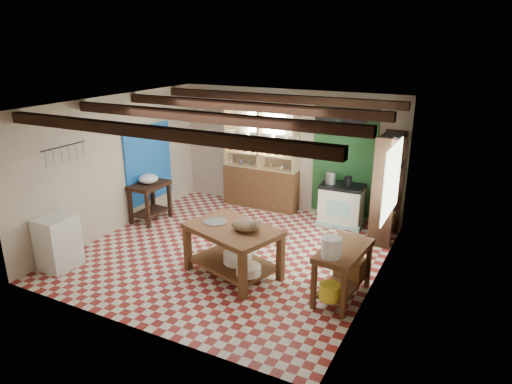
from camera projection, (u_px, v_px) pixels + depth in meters
The scene contains 30 objects.
floor at pixel (230, 252), 8.07m from camera, with size 5.00×5.00×0.02m, color maroon.
ceiling at pixel (227, 104), 7.23m from camera, with size 5.00×5.00×0.02m, color #444449.
wall_back at pixel (288, 151), 9.76m from camera, with size 5.00×0.04×2.60m, color beige.
wall_front at pixel (125, 236), 5.54m from camera, with size 5.00×0.04×2.60m, color beige.
wall_left at pixel (116, 164), 8.73m from camera, with size 0.04×5.00×2.60m, color beige.
wall_right at pixel (379, 205), 6.57m from camera, with size 0.04×5.00×2.60m, color beige.
ceiling_beams at pixel (228, 111), 7.27m from camera, with size 5.00×3.80×0.15m, color #311B11.
blue_wall_patch at pixel (149, 163), 9.54m from camera, with size 0.04×1.40×1.60m, color blue.
green_wall_patch at pixel (344, 160), 9.21m from camera, with size 1.30×0.04×2.30m, color #205024.
window_back at pixel (267, 130), 9.83m from camera, with size 0.90×0.02×0.80m, color beige.
window_right at pixel (392, 180), 7.39m from camera, with size 0.02×1.30×1.20m, color beige.
utensil_rail at pixel (64, 153), 7.53m from camera, with size 0.06×0.90×0.28m, color black.
pot_rack at pixel (341, 117), 8.56m from camera, with size 0.86×0.12×0.36m, color black.
shelving_unit at pixel (261, 159), 9.90m from camera, with size 1.70×0.34×2.20m, color tan.
tall_rack at pixel (388, 188), 8.28m from camera, with size 0.40×0.86×2.00m, color #311B11.
work_table at pixel (233, 251), 7.18m from camera, with size 1.42×0.95×0.81m, color brown.
stove at pixel (341, 204), 9.17m from camera, with size 0.85×0.57×0.83m, color white.
prep_table at pixel (150, 202), 9.34m from camera, with size 0.55×0.79×0.80m, color #311B11.
white_cabinet at pixel (58, 242), 7.41m from camera, with size 0.49×0.58×0.87m, color white.
right_counter at pixel (342, 273), 6.55m from camera, with size 0.55×1.09×0.78m, color brown.
cat at pixel (246, 225), 6.89m from camera, with size 0.43×0.33×0.20m, color #8F7153.
steel_tray at pixel (215, 222), 7.25m from camera, with size 0.37×0.37×0.02m, color #9C9CA3.
basin_large at pixel (238, 257), 7.22m from camera, with size 0.46×0.46×0.16m, color white.
basin_small at pixel (249, 270), 6.86m from camera, with size 0.38×0.38×0.13m, color white.
kettle_left at pixel (331, 177), 9.10m from camera, with size 0.21×0.21×0.25m, color #9C9CA3.
kettle_right at pixel (348, 181), 8.97m from camera, with size 0.15×0.15×0.19m, color black.
enamel_bowl at pixel (149, 179), 9.18m from camera, with size 0.39×0.39×0.19m, color white.
white_bucket at pixel (331, 247), 6.12m from camera, with size 0.28×0.28×0.28m, color white.
wicker_basket at pixel (350, 267), 6.80m from camera, with size 0.40×0.32×0.28m, color #9D703F.
yellow_tub at pixel (330, 291), 6.21m from camera, with size 0.29×0.29×0.21m, color gold.
Camera 1 is at (3.72, -6.30, 3.59)m, focal length 32.00 mm.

